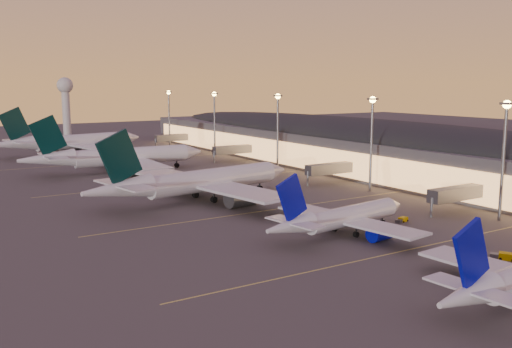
% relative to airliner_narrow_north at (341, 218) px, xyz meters
% --- Properties ---
extents(ground, '(700.00, 700.00, 0.00)m').
position_rel_airliner_narrow_north_xyz_m(ground, '(1.35, -8.90, -3.51)').
color(ground, '#43403D').
extents(airliner_narrow_north, '(38.02, 34.23, 13.58)m').
position_rel_airliner_narrow_north_xyz_m(airliner_narrow_north, '(0.00, 0.00, 0.00)').
color(airliner_narrow_north, silver).
rests_on(airliner_narrow_north, ground).
extents(airliner_wide_near, '(60.52, 55.74, 19.39)m').
position_rel_airliner_narrow_north_xyz_m(airliner_wide_near, '(-9.14, 43.95, 1.48)').
color(airliner_wide_near, silver).
rests_on(airliner_wide_near, ground).
extents(airliner_wide_mid, '(61.53, 55.95, 19.71)m').
position_rel_airliner_narrow_north_xyz_m(airliner_wide_mid, '(-10.50, 100.68, 1.57)').
color(airliner_wide_mid, silver).
rests_on(airliner_wide_mid, ground).
extents(airliner_wide_far, '(63.48, 58.49, 20.35)m').
position_rel_airliner_narrow_north_xyz_m(airliner_wide_far, '(-10.98, 156.48, 1.73)').
color(airliner_wide_far, silver).
rests_on(airliner_wide_far, ground).
extents(terminal_building, '(56.35, 255.00, 17.46)m').
position_rel_airliner_narrow_north_xyz_m(terminal_building, '(63.18, 63.57, 5.27)').
color(terminal_building, '#4F4F54').
rests_on(terminal_building, ground).
extents(light_masts, '(2.20, 217.20, 25.90)m').
position_rel_airliner_narrow_north_xyz_m(light_masts, '(37.35, 56.10, 14.05)').
color(light_masts, gray).
rests_on(light_masts, ground).
extents(radar_tower, '(9.00, 9.00, 32.50)m').
position_rel_airliner_narrow_north_xyz_m(radar_tower, '(11.35, 251.10, 18.36)').
color(radar_tower, silver).
rests_on(radar_tower, ground).
extents(lane_markings, '(90.00, 180.36, 0.00)m').
position_rel_airliner_narrow_north_xyz_m(lane_markings, '(1.35, 31.10, -3.50)').
color(lane_markings, '#D8C659').
rests_on(lane_markings, ground).
extents(baggage_tug_c, '(3.43, 1.94, 0.96)m').
position_rel_airliner_narrow_north_xyz_m(baggage_tug_c, '(18.47, 1.40, -3.07)').
color(baggage_tug_c, '#E5C100').
rests_on(baggage_tug_c, ground).
extents(baggage_tug_d, '(3.33, 4.15, 1.17)m').
position_rel_airliner_narrow_north_xyz_m(baggage_tug_d, '(13.38, -26.42, -2.98)').
color(baggage_tug_d, '#E5C100').
rests_on(baggage_tug_d, ground).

